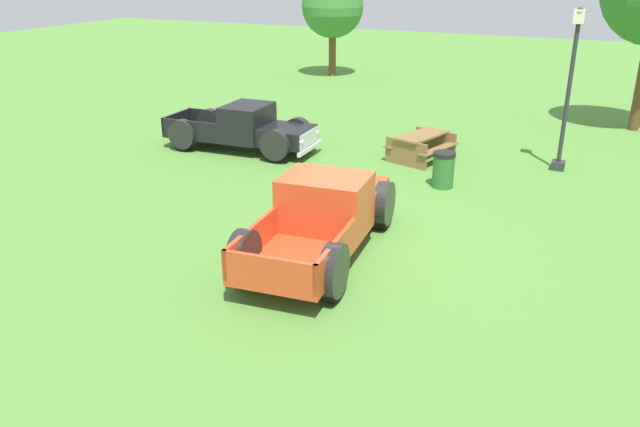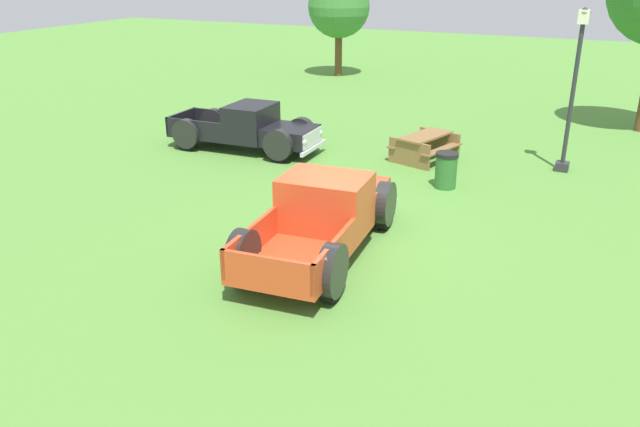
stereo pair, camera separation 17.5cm
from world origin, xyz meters
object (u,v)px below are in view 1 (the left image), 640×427
object	(u,v)px
lamp_post_far	(569,88)
oak_tree_east	(333,7)
pickup_truck_foreground	(326,214)
picnic_table	(421,144)
pickup_truck_behind_left	(249,129)
trash_can	(443,170)

from	to	relation	value
lamp_post_far	oak_tree_east	bearing A→B (deg)	136.45
pickup_truck_foreground	picnic_table	size ratio (longest dim) A/B	2.48
pickup_truck_behind_left	trash_can	size ratio (longest dim) A/B	5.09
oak_tree_east	picnic_table	bearing A→B (deg)	-55.95
lamp_post_far	picnic_table	bearing A→B (deg)	-169.59
trash_can	oak_tree_east	bearing A→B (deg)	123.44
pickup_truck_foreground	oak_tree_east	distance (m)	20.90
pickup_truck_foreground	pickup_truck_behind_left	size ratio (longest dim) A/B	1.10
oak_tree_east	trash_can	bearing A→B (deg)	-56.56
oak_tree_east	pickup_truck_foreground	bearing A→B (deg)	-66.69
pickup_truck_foreground	lamp_post_far	bearing A→B (deg)	62.96
lamp_post_far	picnic_table	xyz separation A→B (m)	(-3.84, -0.71, -1.84)
trash_can	oak_tree_east	distance (m)	17.39
pickup_truck_foreground	picnic_table	xyz separation A→B (m)	(0.02, 6.87, -0.26)
trash_can	oak_tree_east	world-z (taller)	oak_tree_east
picnic_table	trash_can	xyz separation A→B (m)	(1.22, -2.13, -0.01)
pickup_truck_foreground	trash_can	world-z (taller)	pickup_truck_foreground
picnic_table	oak_tree_east	bearing A→B (deg)	124.05
pickup_truck_behind_left	trash_can	xyz separation A→B (m)	(6.32, -0.78, -0.22)
pickup_truck_foreground	pickup_truck_behind_left	world-z (taller)	pickup_truck_foreground
trash_can	pickup_truck_foreground	bearing A→B (deg)	-104.74
trash_can	oak_tree_east	size ratio (longest dim) A/B	0.19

